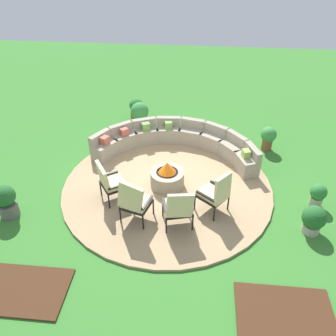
# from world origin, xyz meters

# --- Properties ---
(ground_plane) EXTENTS (24.00, 24.00, 0.00)m
(ground_plane) POSITION_xyz_m (0.00, 0.00, 0.00)
(ground_plane) COLOR #387A2D
(patio_circle) EXTENTS (5.22, 5.22, 0.06)m
(patio_circle) POSITION_xyz_m (0.00, 0.00, 0.03)
(patio_circle) COLOR tan
(patio_circle) RESTS_ON ground_plane
(mulch_bed_left) EXTENTS (1.67, 1.07, 0.04)m
(mulch_bed_left) POSITION_xyz_m (-2.35, -3.25, 0.02)
(mulch_bed_left) COLOR #472B19
(mulch_bed_left) RESTS_ON ground_plane
(mulch_bed_right) EXTENTS (1.67, 1.07, 0.04)m
(mulch_bed_right) POSITION_xyz_m (2.35, -3.25, 0.02)
(mulch_bed_right) COLOR #472B19
(mulch_bed_right) RESTS_ON ground_plane
(fire_pit) EXTENTS (0.84, 0.84, 0.69)m
(fire_pit) POSITION_xyz_m (0.00, 0.00, 0.33)
(fire_pit) COLOR #9E937F
(fire_pit) RESTS_ON patio_circle
(curved_stone_bench) EXTENTS (4.56, 2.01, 0.72)m
(curved_stone_bench) POSITION_xyz_m (0.11, 1.63, 0.36)
(curved_stone_bench) COLOR #9E937F
(curved_stone_bench) RESTS_ON patio_circle
(lounge_chair_front_left) EXTENTS (0.77, 0.81, 1.05)m
(lounge_chair_front_left) POSITION_xyz_m (-1.27, -0.65, 0.61)
(lounge_chair_front_left) COLOR black
(lounge_chair_front_left) RESTS_ON patio_circle
(lounge_chair_front_right) EXTENTS (0.75, 0.74, 1.18)m
(lounge_chair_front_right) POSITION_xyz_m (-0.58, -1.32, 0.64)
(lounge_chair_front_right) COLOR black
(lounge_chair_front_right) RESTS_ON patio_circle
(lounge_chair_back_left) EXTENTS (0.72, 0.69, 1.02)m
(lounge_chair_back_left) POSITION_xyz_m (0.37, -1.38, 0.60)
(lounge_chair_back_left) COLOR black
(lounge_chair_back_left) RESTS_ON patio_circle
(lounge_chair_back_right) EXTENTS (0.81, 0.82, 1.08)m
(lounge_chair_back_right) POSITION_xyz_m (1.17, -0.84, 0.61)
(lounge_chair_back_right) COLOR black
(lounge_chair_back_right) RESTS_ON patio_circle
(potted_plant_0) EXTENTS (0.49, 0.49, 0.81)m
(potted_plant_0) POSITION_xyz_m (-3.47, -1.35, 0.44)
(potted_plant_0) COLOR #605B56
(potted_plant_0) RESTS_ON ground_plane
(potted_plant_1) EXTENTS (0.38, 0.38, 0.60)m
(potted_plant_1) POSITION_xyz_m (3.54, -0.35, 0.34)
(potted_plant_1) COLOR #A89E8E
(potted_plant_1) RESTS_ON ground_plane
(potted_plant_2) EXTENTS (0.47, 0.47, 0.67)m
(potted_plant_2) POSITION_xyz_m (-1.41, 3.70, 0.35)
(potted_plant_2) COLOR brown
(potted_plant_2) RESTS_ON ground_plane
(potted_plant_3) EXTENTS (0.51, 0.51, 0.67)m
(potted_plant_3) POSITION_xyz_m (3.23, -1.23, 0.36)
(potted_plant_3) COLOR #A89E8E
(potted_plant_3) RESTS_ON ground_plane
(potted_plant_4) EXTENTS (0.44, 0.44, 0.72)m
(potted_plant_4) POSITION_xyz_m (2.72, 2.04, 0.42)
(potted_plant_4) COLOR brown
(potted_plant_4) RESTS_ON ground_plane
(potted_plant_5) EXTENTS (0.58, 0.58, 0.76)m
(potted_plant_5) POSITION_xyz_m (-1.21, 3.20, 0.41)
(potted_plant_5) COLOR #605B56
(potted_plant_5) RESTS_ON ground_plane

